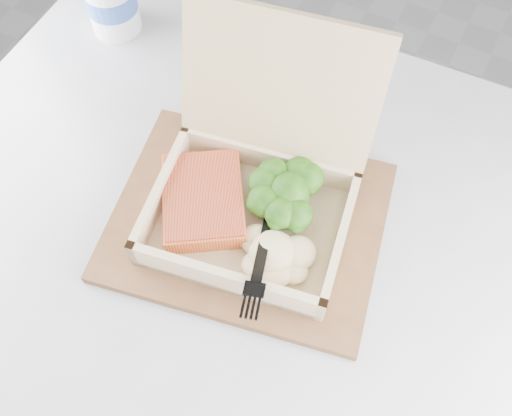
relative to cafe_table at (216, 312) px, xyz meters
The scene contains 10 objects.
floor 0.88m from the cafe_table, 159.52° to the left, with size 4.00×4.00×0.00m, color gray.
cafe_table is the anchor object (origin of this frame).
serving_tray 0.21m from the cafe_table, 70.75° to the left, with size 0.33×0.26×0.01m, color brown.
takeout_container 0.28m from the cafe_table, 76.77° to the left, with size 0.27×0.28×0.22m.
salmon_fillet 0.24m from the cafe_table, 120.43° to the left, with size 0.10×0.13×0.03m, color #DA5D2A.
broccoli_pile 0.27m from the cafe_table, 59.82° to the left, with size 0.11×0.11×0.04m, color #3A7319, non-canonical shape.
mashed_potatoes 0.25m from the cafe_table, 20.83° to the left, with size 0.09×0.08×0.03m, color beige.
plastic_fork 0.26m from the cafe_table, 39.78° to the left, with size 0.07×0.16×0.03m.
paper_cup 0.49m from the cafe_table, 138.66° to the left, with size 0.08×0.08×0.10m.
receipt 0.32m from the cafe_table, 92.20° to the left, with size 0.08×0.15×0.00m, color white.
Camera 1 is at (0.83, -0.47, 1.39)m, focal length 40.00 mm.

